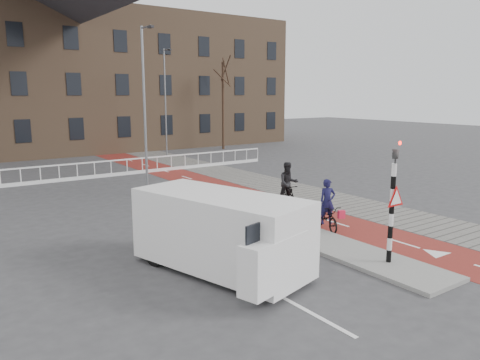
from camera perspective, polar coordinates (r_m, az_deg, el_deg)
ground at (r=16.06m, az=13.25°, el=-7.60°), size 120.00×120.00×0.00m
bike_lane at (r=24.42m, az=-2.00°, el=-1.08°), size 2.50×60.00×0.01m
sidewalk at (r=26.02m, az=3.18°, el=-0.37°), size 3.00×60.00×0.01m
curb_island at (r=18.40m, az=2.45°, el=-4.80°), size 1.80×16.00×0.12m
traffic_signal at (r=13.86m, az=18.14°, el=-2.21°), size 0.80×0.80×3.68m
bollard at (r=17.81m, az=5.60°, el=-3.86°), size 0.12×0.12×0.78m
cyclist_near at (r=17.33m, az=10.57°, el=-3.97°), size 1.23×1.89×1.87m
cyclist_far at (r=20.09m, az=5.88°, el=-1.21°), size 1.20×1.97×2.03m
van at (r=13.03m, az=-2.39°, el=-6.27°), size 3.34×5.48×2.20m
railing at (r=28.23m, az=-21.16°, el=0.41°), size 28.00×0.10×0.99m
townhouse_row at (r=43.03m, az=-24.18°, el=13.50°), size 46.00×10.00×15.90m
tree_right at (r=41.66m, az=-2.07°, el=8.99°), size 0.21×0.21×7.60m
streetlight_near at (r=22.95m, az=-11.55°, el=7.99°), size 0.12×0.12×7.97m
streetlight_right at (r=37.75m, az=-9.08°, el=9.24°), size 0.12×0.12×8.29m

